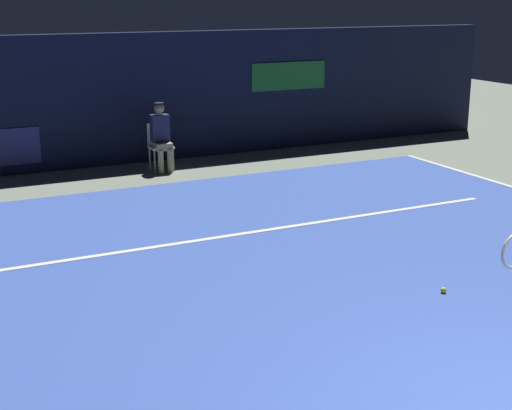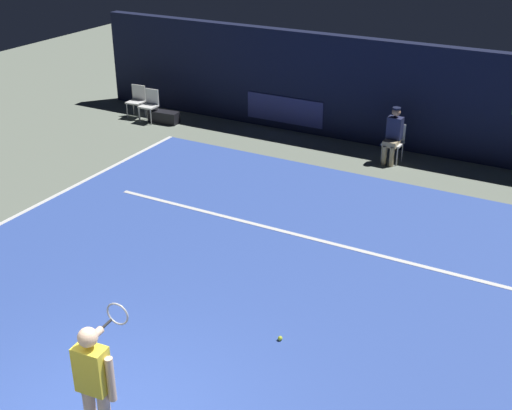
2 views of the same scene
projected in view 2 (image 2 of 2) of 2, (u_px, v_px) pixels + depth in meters
The scene contains 11 objects.
ground_plane at pixel (259, 282), 11.07m from camera, with size 33.81×33.81×0.00m, color gray.
court_surface at pixel (259, 282), 11.07m from camera, with size 10.80×10.13×0.01m, color #3856B2.
line_sideline_right at pixel (23, 212), 13.39m from camera, with size 0.10×10.13×0.01m, color white.
line_service at pixel (304, 237), 12.47m from camera, with size 8.42×0.10×0.01m, color white.
back_wall at pixel (401, 97), 16.18m from camera, with size 17.37×0.33×2.60m.
tennis_player at pixel (95, 383), 7.37m from camera, with size 0.68×0.93×1.73m.
line_judge_on_chair at pixel (393, 135), 15.55m from camera, with size 0.46×0.54×1.32m.
courtside_chair_near at pixel (150, 103), 18.36m from camera, with size 0.45×0.42×0.88m.
courtside_chair_far at pixel (137, 99), 18.72m from camera, with size 0.48×0.46×0.88m.
tennis_ball at pixel (280, 338), 9.63m from camera, with size 0.07×0.07×0.07m, color #CCE033.
equipment_bag at pixel (164, 117), 18.40m from camera, with size 0.84×0.32×0.32m, color black.
Camera 2 is at (4.51, -4.23, 5.93)m, focal length 47.24 mm.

